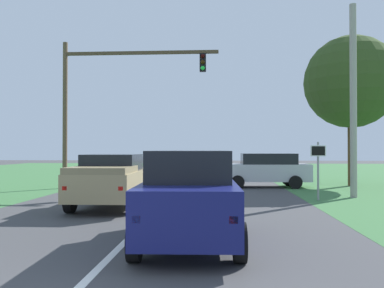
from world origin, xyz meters
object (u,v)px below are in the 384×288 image
Objects in this scene: red_suv_near at (190,195)px; pickup_truck_lead at (113,179)px; utility_pole_right at (353,101)px; traffic_light at (106,91)px; oak_tree_right at (351,82)px; keep_moving_sign at (318,163)px; crossing_suv_far at (265,169)px.

red_suv_near is 6.26m from pickup_truck_lead.
utility_pole_right reaches higher than pickup_truck_lead.
utility_pole_right is (11.41, -3.13, -0.97)m from traffic_light.
red_suv_near is 0.55× the size of oak_tree_right.
keep_moving_sign reaches higher than pickup_truck_lead.
traffic_light is 0.97× the size of oak_tree_right.
utility_pole_right is at bearing 54.18° from red_suv_near.
traffic_light is 11.87m from utility_pole_right.
oak_tree_right reaches higher than pickup_truck_lead.
pickup_truck_lead is 0.66× the size of utility_pole_right.
pickup_truck_lead is 7.83m from traffic_light.
utility_pole_right is at bearing -15.32° from traffic_light.
keep_moving_sign is 5.70m from crossing_suv_far.
utility_pole_right reaches higher than traffic_light.
red_suv_near is 0.56× the size of traffic_light.
pickup_truck_lead is 0.67× the size of traffic_light.
red_suv_near reaches higher than crossing_suv_far.
crossing_suv_far is at bearing 51.15° from pickup_truck_lead.
pickup_truck_lead is 10.37m from utility_pole_right.
oak_tree_right is at bearing 73.13° from utility_pole_right.
traffic_light is 1.69× the size of crossing_suv_far.
oak_tree_right is at bearing 12.05° from crossing_suv_far.
red_suv_near is 0.56× the size of utility_pole_right.
pickup_truck_lead reaches higher than crossing_suv_far.
oak_tree_right is (11.01, 8.71, 4.76)m from pickup_truck_lead.
oak_tree_right is 1.74× the size of crossing_suv_far.
keep_moving_sign is 0.28× the size of oak_tree_right.
traffic_light is at bearing 107.97° from pickup_truck_lead.
keep_moving_sign is at bearing 16.01° from pickup_truck_lead.
oak_tree_right reaches higher than utility_pole_right.
pickup_truck_lead is at bearing -72.03° from traffic_light.
utility_pole_right reaches higher than crossing_suv_far.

